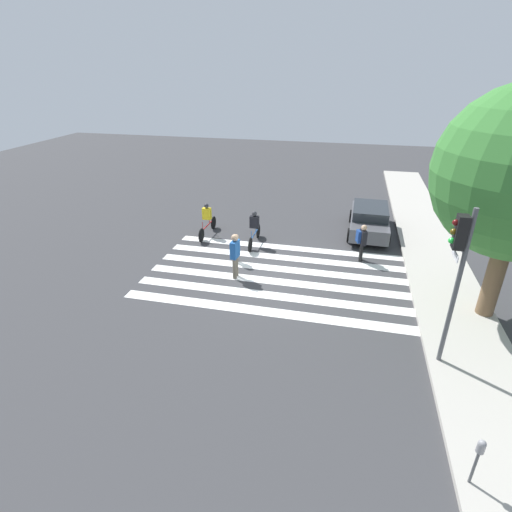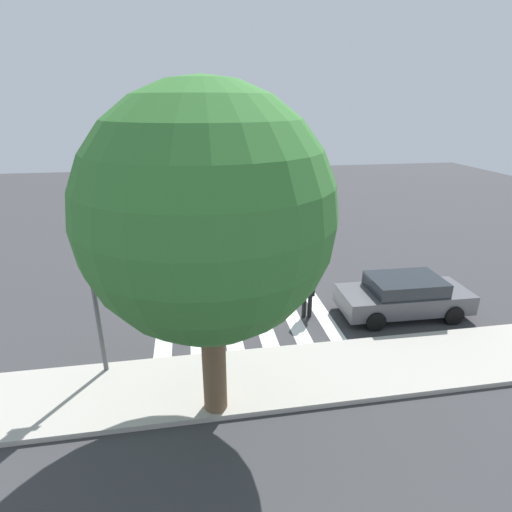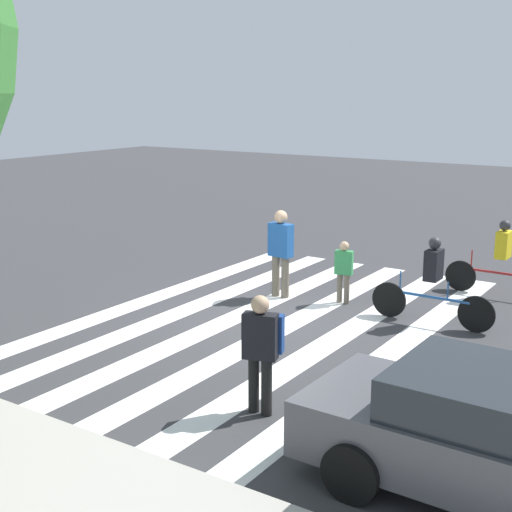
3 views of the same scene
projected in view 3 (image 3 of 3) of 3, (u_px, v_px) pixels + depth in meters
ground_plane at (262, 321)px, 13.07m from camera, size 60.00×60.00×0.00m
crosswalk_stripes at (262, 321)px, 13.07m from camera, size 5.78×10.00×0.01m
pedestrian_adult_yellow_jacket at (281, 249)px, 14.36m from camera, size 0.52×0.28×1.79m
pedestrian_adult_tall_backpack at (344, 269)px, 14.00m from camera, size 0.37×0.23×1.25m
pedestrian_child_with_backpack at (262, 345)px, 9.16m from camera, size 0.48×0.45×1.61m
cyclist_mid_street at (503, 256)px, 14.38m from camera, size 2.31×0.40×1.60m
cyclist_far_lane at (433, 278)px, 12.69m from camera, size 2.28×0.40×1.61m
car_parked_far_curb at (512, 440)px, 7.15m from camera, size 4.34×1.98×1.35m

